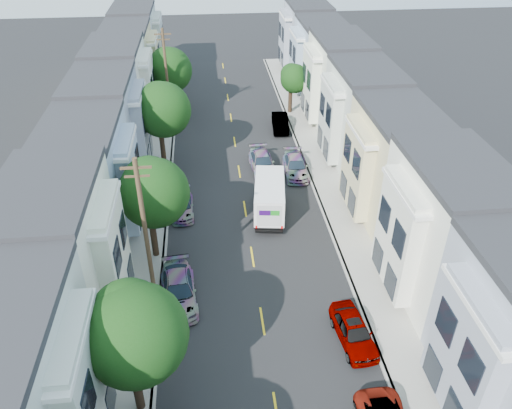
# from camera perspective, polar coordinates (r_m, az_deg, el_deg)

# --- Properties ---
(ground) EXTENTS (160.00, 160.00, 0.00)m
(ground) POSITION_cam_1_polar(r_m,az_deg,el_deg) (30.21, 0.73, -13.19)
(ground) COLOR black
(ground) RESTS_ON ground
(road_slab) EXTENTS (12.00, 70.00, 0.02)m
(road_slab) POSITION_cam_1_polar(r_m,az_deg,el_deg) (41.92, -1.62, 1.78)
(road_slab) COLOR black
(road_slab) RESTS_ON ground
(curb_left) EXTENTS (0.30, 70.00, 0.15)m
(curb_left) POSITION_cam_1_polar(r_m,az_deg,el_deg) (41.95, -9.88, 1.38)
(curb_left) COLOR gray
(curb_left) RESTS_ON ground
(curb_right) EXTENTS (0.30, 70.00, 0.15)m
(curb_right) POSITION_cam_1_polar(r_m,az_deg,el_deg) (42.68, 6.51, 2.28)
(curb_right) COLOR gray
(curb_right) RESTS_ON ground
(sidewalk_left) EXTENTS (2.60, 70.00, 0.15)m
(sidewalk_left) POSITION_cam_1_polar(r_m,az_deg,el_deg) (42.08, -11.65, 1.28)
(sidewalk_left) COLOR gray
(sidewalk_left) RESTS_ON ground
(sidewalk_right) EXTENTS (2.60, 70.00, 0.15)m
(sidewalk_right) POSITION_cam_1_polar(r_m,az_deg,el_deg) (42.96, 8.21, 2.37)
(sidewalk_right) COLOR gray
(sidewalk_right) RESTS_ON ground
(centerline) EXTENTS (0.12, 70.00, 0.01)m
(centerline) POSITION_cam_1_polar(r_m,az_deg,el_deg) (41.92, -1.62, 1.77)
(centerline) COLOR gold
(centerline) RESTS_ON ground
(townhouse_row_left) EXTENTS (5.00, 70.00, 8.50)m
(townhouse_row_left) POSITION_cam_1_polar(r_m,az_deg,el_deg) (42.72, -16.70, 0.88)
(townhouse_row_left) COLOR beige
(townhouse_row_left) RESTS_ON ground
(townhouse_row_right) EXTENTS (5.00, 70.00, 8.50)m
(townhouse_row_right) POSITION_cam_1_polar(r_m,az_deg,el_deg) (44.02, 13.02, 2.51)
(townhouse_row_right) COLOR beige
(townhouse_row_right) RESTS_ON ground
(tree_b) EXTENTS (4.70, 4.70, 7.53)m
(tree_b) POSITION_cam_1_polar(r_m,az_deg,el_deg) (23.16, -13.83, -14.30)
(tree_b) COLOR black
(tree_b) RESTS_ON ground
(tree_c) EXTENTS (4.59, 4.59, 7.40)m
(tree_c) POSITION_cam_1_polar(r_m,az_deg,el_deg) (32.43, -11.75, 1.25)
(tree_c) COLOR black
(tree_c) RESTS_ON ground
(tree_d) EXTENTS (4.70, 4.70, 7.96)m
(tree_d) POSITION_cam_1_polar(r_m,az_deg,el_deg) (43.27, -10.69, 10.54)
(tree_d) COLOR black
(tree_d) RESTS_ON ground
(tree_e) EXTENTS (4.70, 4.70, 7.41)m
(tree_e) POSITION_cam_1_polar(r_m,az_deg,el_deg) (54.81, -9.94, 14.87)
(tree_e) COLOR black
(tree_e) RESTS_ON ground
(tree_far_r) EXTENTS (3.10, 3.10, 5.44)m
(tree_far_r) POSITION_cam_1_polar(r_m,az_deg,el_deg) (55.23, 4.33, 14.10)
(tree_far_r) COLOR black
(tree_far_r) RESTS_ON ground
(utility_pole_near) EXTENTS (1.60, 0.26, 10.00)m
(utility_pole_near) POSITION_cam_1_polar(r_m,az_deg,el_deg) (28.43, -12.42, -3.73)
(utility_pole_near) COLOR #42301E
(utility_pole_near) RESTS_ON ground
(utility_pole_far) EXTENTS (1.60, 0.26, 10.00)m
(utility_pole_far) POSITION_cam_1_polar(r_m,az_deg,el_deg) (51.60, -10.11, 13.83)
(utility_pole_far) COLOR #42301E
(utility_pole_far) RESTS_ON ground
(fedex_truck) EXTENTS (2.24, 5.82, 2.79)m
(fedex_truck) POSITION_cam_1_polar(r_m,az_deg,el_deg) (38.03, 1.55, 0.93)
(fedex_truck) COLOR white
(fedex_truck) RESTS_ON ground
(lead_sedan) EXTENTS (2.29, 4.88, 1.43)m
(lead_sedan) POSITION_cam_1_polar(r_m,az_deg,el_deg) (44.46, 0.69, 4.82)
(lead_sedan) COLOR black
(lead_sedan) RESTS_ON ground
(parked_left_c) EXTENTS (2.57, 5.17, 1.50)m
(parked_left_c) POSITION_cam_1_polar(r_m,az_deg,el_deg) (31.34, -8.83, -9.66)
(parked_left_c) COLOR #9FA8BA
(parked_left_c) RESTS_ON ground
(parked_left_d) EXTENTS (1.93, 4.26, 1.26)m
(parked_left_d) POSITION_cam_1_polar(r_m,az_deg,el_deg) (39.08, -8.46, -0.11)
(parked_left_d) COLOR #3B0603
(parked_left_d) RESTS_ON ground
(parked_right_b) EXTENTS (2.20, 4.70, 1.47)m
(parked_right_b) POSITION_cam_1_polar(r_m,az_deg,el_deg) (29.20, 11.09, -14.01)
(parked_right_b) COLOR silver
(parked_right_b) RESTS_ON ground
(parked_right_c) EXTENTS (2.21, 4.85, 1.43)m
(parked_right_c) POSITION_cam_1_polar(r_m,az_deg,el_deg) (44.01, 4.53, 4.38)
(parked_right_c) COLOR black
(parked_right_c) RESTS_ON ground
(parked_right_d) EXTENTS (1.89, 4.55, 1.48)m
(parked_right_d) POSITION_cam_1_polar(r_m,az_deg,el_deg) (52.17, 2.79, 9.30)
(parked_right_d) COLOR black
(parked_right_d) RESTS_ON ground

